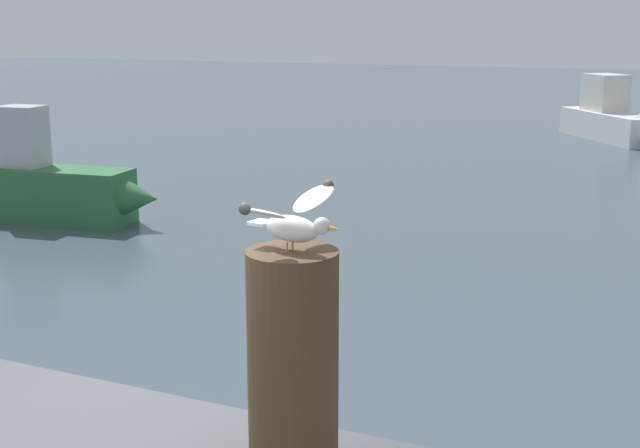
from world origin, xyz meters
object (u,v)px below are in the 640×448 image
(mooring_post, at_px, (293,367))
(boat_green, at_px, (53,187))
(boat_white, at_px, (618,120))
(seagull, at_px, (293,220))

(mooring_post, relative_size, boat_green, 0.26)
(boat_white, relative_size, boat_green, 1.18)
(mooring_post, xyz_separation_m, boat_green, (-8.03, 7.71, -1.25))
(seagull, distance_m, boat_white, 21.67)
(boat_white, bearing_deg, seagull, -87.37)
(boat_green, bearing_deg, mooring_post, -43.81)
(seagull, bearing_deg, mooring_post, 171.28)
(mooring_post, distance_m, seagull, 0.58)
(mooring_post, xyz_separation_m, seagull, (0.00, -0.00, 0.58))
(seagull, distance_m, boat_green, 11.28)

